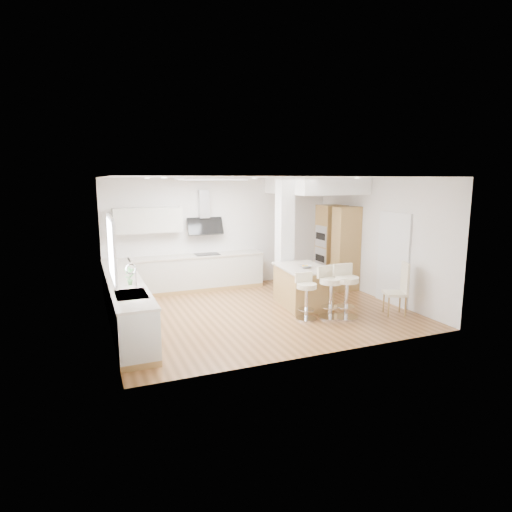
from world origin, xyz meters
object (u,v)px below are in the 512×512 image
bar_stool_a (306,294)px  bar_stool_b (330,289)px  bar_stool_c (346,288)px  peninsula (302,286)px  dining_chair (400,287)px

bar_stool_a → bar_stool_b: bearing=-7.0°
bar_stool_b → bar_stool_a: bearing=152.1°
bar_stool_b → bar_stool_c: size_ratio=0.96×
peninsula → bar_stool_b: 0.98m
bar_stool_c → bar_stool_a: bearing=166.4°
bar_stool_a → bar_stool_c: (0.77, -0.24, 0.09)m
peninsula → bar_stool_c: 1.18m
peninsula → dining_chair: dining_chair is taller
bar_stool_a → dining_chair: dining_chair is taller
peninsula → bar_stool_b: (0.10, -0.97, 0.14)m
peninsula → bar_stool_c: bar_stool_c is taller
bar_stool_a → bar_stool_b: bar_stool_b is taller
dining_chair → bar_stool_c: bearing=-169.0°
bar_stool_c → peninsula: bearing=112.9°
bar_stool_a → dining_chair: (1.93, -0.47, 0.06)m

